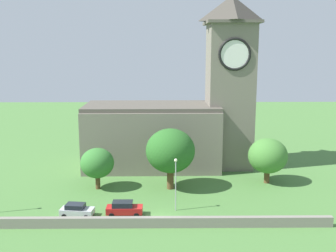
% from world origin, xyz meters
% --- Properties ---
extents(ground_plane, '(200.00, 200.00, 0.00)m').
position_xyz_m(ground_plane, '(0.00, 15.00, 0.00)').
color(ground_plane, '#477538').
extents(church, '(30.83, 12.86, 30.55)m').
position_xyz_m(church, '(3.50, 23.96, 9.32)').
color(church, slate).
rests_on(church, ground).
extents(quay_barrier, '(42.41, 0.70, 1.30)m').
position_xyz_m(quay_barrier, '(0.00, -2.34, 0.65)').
color(quay_barrier, gray).
rests_on(quay_barrier, ground).
extents(car_silver, '(4.44, 2.52, 1.70)m').
position_xyz_m(car_silver, '(-10.77, 1.00, 0.86)').
color(car_silver, silver).
rests_on(car_silver, ground).
extents(car_red, '(4.71, 2.15, 1.90)m').
position_xyz_m(car_red, '(-4.65, 1.24, 0.96)').
color(car_red, red).
rests_on(car_red, ground).
extents(streetlamp_west_mid, '(0.44, 0.44, 7.23)m').
position_xyz_m(streetlamp_west_mid, '(2.14, 2.80, 4.80)').
color(streetlamp_west_mid, '#9EA0A5').
rests_on(streetlamp_west_mid, ground).
extents(tree_riverside_east, '(5.17, 5.17, 6.49)m').
position_xyz_m(tree_riverside_east, '(-9.70, 11.44, 4.13)').
color(tree_riverside_east, brown).
rests_on(tree_riverside_east, ground).
extents(tree_churchyard, '(7.56, 7.56, 9.51)m').
position_xyz_m(tree_churchyard, '(1.56, 11.41, 6.06)').
color(tree_churchyard, brown).
rests_on(tree_churchyard, ground).
extents(tree_riverside_west, '(6.28, 6.28, 7.38)m').
position_xyz_m(tree_riverside_west, '(17.29, 14.02, 4.52)').
color(tree_riverside_west, brown).
rests_on(tree_riverside_west, ground).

